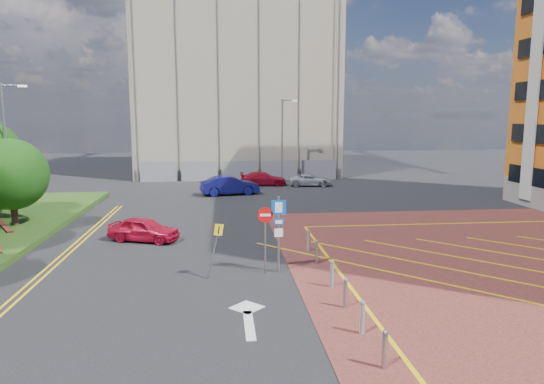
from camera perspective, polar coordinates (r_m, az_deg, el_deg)
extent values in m
plane|color=black|center=(19.40, -0.38, -10.40)|extent=(140.00, 140.00, 0.00)
cube|color=brown|center=(31.46, -29.12, -3.62)|extent=(2.69, 4.06, 0.40)
cylinder|color=#3D2B1C|center=(31.01, -28.07, -1.82)|extent=(0.36, 0.36, 1.80)
sphere|color=#113C0D|center=(30.73, -28.34, 1.85)|extent=(4.00, 4.00, 4.00)
cylinder|color=#9EA0A8|center=(32.86, -28.79, 4.14)|extent=(0.16, 0.16, 8.00)
cylinder|color=#9EA0A8|center=(32.61, -28.32, 10.98)|extent=(1.20, 0.10, 0.10)
cube|color=silver|center=(32.39, -27.31, 11.02)|extent=(0.50, 0.15, 0.12)
cylinder|color=#9EA0A8|center=(46.64, 1.20, 5.96)|extent=(0.16, 0.16, 8.00)
cylinder|color=#9EA0A8|center=(46.68, 1.96, 10.73)|extent=(1.20, 0.10, 0.10)
cube|color=silver|center=(46.76, 2.70, 10.68)|extent=(0.50, 0.15, 0.12)
cylinder|color=#9EA0A8|center=(19.94, 0.77, -5.06)|extent=(0.10, 0.10, 3.20)
cube|color=blue|center=(19.67, 0.79, -1.83)|extent=(0.60, 0.04, 0.60)
cube|color=white|center=(19.64, 0.80, -1.84)|extent=(0.30, 0.02, 0.42)
cube|color=blue|center=(19.79, 0.79, -3.54)|extent=(0.40, 0.04, 0.25)
cube|color=white|center=(19.76, 0.80, -3.55)|extent=(0.28, 0.02, 0.14)
cube|color=white|center=(19.89, 0.78, -4.80)|extent=(0.35, 0.04, 0.35)
cylinder|color=#9EA0A8|center=(19.95, -0.80, -5.80)|extent=(0.08, 0.08, 2.70)
cylinder|color=red|center=(19.67, -0.80, -2.72)|extent=(0.64, 0.04, 0.64)
cube|color=white|center=(19.65, -0.80, -2.73)|extent=(0.44, 0.02, 0.10)
cylinder|color=#9EA0A8|center=(19.46, -6.90, -7.01)|extent=(0.57, 0.08, 2.16)
cube|color=yellow|center=(19.20, -6.29, -4.44)|extent=(0.41, 0.41, 0.54)
cylinder|color=#9EA0A8|center=(13.33, 13.12, -17.84)|extent=(0.14, 0.14, 0.90)
cylinder|color=black|center=(15.06, 10.58, -14.52)|extent=(0.14, 0.14, 0.90)
cylinder|color=#9EA0A8|center=(16.84, 8.62, -11.88)|extent=(0.14, 0.14, 0.90)
cylinder|color=black|center=(18.67, 7.07, -9.73)|extent=(0.14, 0.14, 0.90)
cylinder|color=#9EA0A8|center=(21.47, 5.27, -7.20)|extent=(0.14, 0.14, 0.90)
cylinder|color=black|center=(23.36, 4.32, -5.85)|extent=(0.14, 0.14, 0.90)
cube|color=#B2A792|center=(58.42, -4.28, 13.41)|extent=(21.20, 19.20, 22.00)
cube|color=gold|center=(61.25, -2.43, 18.88)|extent=(0.90, 0.90, 34.00)
cube|color=gray|center=(48.60, -2.62, 2.53)|extent=(21.60, 0.06, 2.00)
imported|color=red|center=(26.02, -14.84, -4.24)|extent=(3.96, 2.64, 1.25)
imported|color=#11125C|center=(39.93, -5.00, 0.79)|extent=(4.99, 2.55, 1.57)
imported|color=#A40E20|center=(45.20, -1.05, 1.57)|extent=(4.41, 2.02, 1.25)
imported|color=silver|center=(45.02, 4.53, 1.42)|extent=(4.11, 2.16, 1.10)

